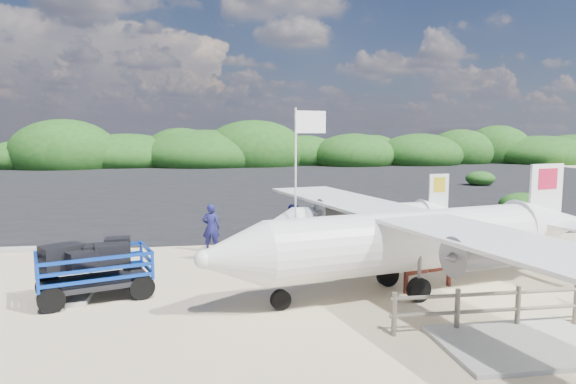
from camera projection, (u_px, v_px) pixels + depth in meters
name	position (u px, v px, depth m)	size (l,w,h in m)	color
ground	(244.00, 279.00, 15.91)	(160.00, 160.00, 0.00)	beige
asphalt_apron	(219.00, 184.00, 45.34)	(90.00, 50.00, 0.04)	#B2B2B2
walkway_pad	(523.00, 347.00, 10.88)	(3.50, 2.50, 0.10)	#B2B2B2
vegetation_band	(215.00, 166.00, 69.87)	(124.00, 8.00, 4.40)	#B2B2B2
fence	(517.00, 328.00, 11.94)	(6.40, 2.00, 1.10)	#B2B2B2
baggage_cart	(96.00, 299.00, 14.01)	(3.15, 1.80, 1.58)	#0B35AB
flagpole	(295.00, 272.00, 16.64)	(1.06, 0.44, 5.29)	white
signboard	(427.00, 290.00, 14.82)	(1.81, 0.17, 1.49)	#532017
crew_a	(211.00, 228.00, 19.45)	(0.67, 0.44, 1.84)	#161755
crew_b	(292.00, 232.00, 18.33)	(0.96, 0.75, 1.98)	#161755
crew_c	(281.00, 248.00, 16.31)	(1.02, 0.42, 1.74)	#161755
aircraft_large	(394.00, 197.00, 35.91)	(15.00, 15.00, 4.50)	#B2B2B2
aircraft_small	(92.00, 182.00, 46.70)	(7.94, 7.94, 2.86)	#B2B2B2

